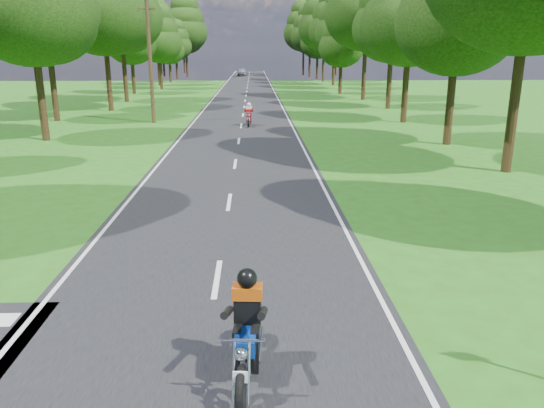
{
  "coord_description": "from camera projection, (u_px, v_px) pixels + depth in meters",
  "views": [
    {
      "loc": [
        0.83,
        -8.54,
        4.75
      ],
      "look_at": [
        1.25,
        4.0,
        1.1
      ],
      "focal_mm": 35.0,
      "sensor_mm": 36.0,
      "label": 1
    }
  ],
  "objects": [
    {
      "name": "ground",
      "position": [
        210.0,
        326.0,
        9.49
      ],
      "size": [
        160.0,
        160.0,
        0.0
      ],
      "primitive_type": "plane",
      "color": "#2B5814",
      "rests_on": "ground"
    },
    {
      "name": "road_markings",
      "position": [
        244.0,
        97.0,
        55.67
      ],
      "size": [
        7.4,
        140.0,
        0.01
      ],
      "color": "silver",
      "rests_on": "main_road"
    },
    {
      "name": "distant_car",
      "position": [
        242.0,
        72.0,
        101.52
      ],
      "size": [
        1.92,
        4.39,
        1.47
      ],
      "primitive_type": "imported",
      "rotation": [
        0.0,
        0.0,
        -0.04
      ],
      "color": "#B4B6BB",
      "rests_on": "main_road"
    },
    {
      "name": "telegraph_pole",
      "position": [
        150.0,
        61.0,
        35.03
      ],
      "size": [
        1.2,
        0.26,
        8.0
      ],
      "color": "#382616",
      "rests_on": "ground"
    },
    {
      "name": "treeline",
      "position": [
        258.0,
        20.0,
        64.88
      ],
      "size": [
        40.0,
        115.35,
        14.78
      ],
      "color": "black",
      "rests_on": "ground"
    },
    {
      "name": "rider_far_red",
      "position": [
        249.0,
        114.0,
        34.19
      ],
      "size": [
        0.67,
        1.81,
        1.49
      ],
      "primitive_type": null,
      "rotation": [
        0.0,
        0.0,
        -0.04
      ],
      "color": "#A30C24",
      "rests_on": "main_road"
    },
    {
      "name": "rider_near_blue",
      "position": [
        246.0,
        327.0,
        7.75
      ],
      "size": [
        0.82,
        2.04,
        1.66
      ],
      "primitive_type": null,
      "rotation": [
        0.0,
        0.0,
        -0.08
      ],
      "color": "#0D3697",
      "rests_on": "main_road"
    },
    {
      "name": "main_road",
      "position": [
        246.0,
        96.0,
        57.47
      ],
      "size": [
        7.0,
        140.0,
        0.02
      ],
      "primitive_type": "cube",
      "color": "black",
      "rests_on": "ground"
    }
  ]
}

